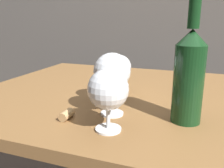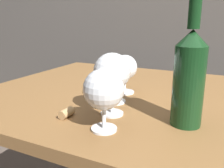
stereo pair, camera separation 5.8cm
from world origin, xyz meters
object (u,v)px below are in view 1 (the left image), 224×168
wine_glass_white (108,90)px  wine_glass_port (119,68)px  wine_glass_pinot (112,73)px  wine_bottle (189,73)px  wine_glass_chardonnay (111,69)px  cork (67,115)px

wine_glass_white → wine_glass_port: size_ratio=1.09×
wine_glass_pinot → wine_bottle: (0.18, 0.02, 0.01)m
wine_glass_chardonnay → cork: (-0.06, -0.15, -0.09)m
wine_glass_chardonnay → wine_glass_port: wine_glass_chardonnay is taller
wine_bottle → wine_glass_white: bearing=-145.2°
wine_glass_pinot → wine_glass_port: (-0.04, 0.19, -0.03)m
wine_bottle → cork: size_ratio=7.40×
wine_glass_pinot → cork: (-0.09, -0.07, -0.10)m
wine_glass_chardonnay → wine_glass_port: 0.10m
wine_glass_pinot → wine_glass_chardonnay: bearing=111.5°
wine_glass_white → wine_glass_chardonnay: size_ratio=0.96×
wine_glass_white → wine_glass_pinot: wine_glass_pinot is taller
wine_glass_white → wine_glass_chardonnay: 0.18m
wine_glass_pinot → wine_bottle: 0.18m
wine_glass_white → wine_glass_pinot: size_ratio=0.87×
wine_glass_port → wine_bottle: wine_bottle is taller
wine_glass_pinot → cork: wine_glass_pinot is taller
wine_glass_pinot → wine_glass_port: bearing=103.2°
wine_bottle → wine_glass_chardonnay: bearing=162.6°
wine_glass_pinot → wine_glass_chardonnay: 0.09m
wine_glass_port → cork: wine_glass_port is taller
wine_glass_white → wine_bottle: 0.19m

